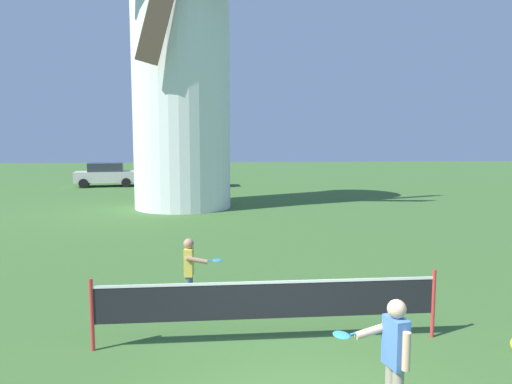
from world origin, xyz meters
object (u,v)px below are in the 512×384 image
object	(u,v)px
windmill	(181,49)
player_near	(393,353)
player_far	(190,268)
parked_car_cream	(106,174)
parked_car_red	(198,174)
tennis_net	(268,300)

from	to	relation	value
windmill	player_near	world-z (taller)	windmill
player_far	parked_car_cream	size ratio (longest dim) A/B	0.32
player_near	parked_car_red	xyz separation A→B (m)	(-2.85, 27.10, 0.02)
parked_car_cream	parked_car_red	xyz separation A→B (m)	(6.09, -0.53, 0.00)
windmill	parked_car_red	bearing A→B (deg)	87.50
tennis_net	player_near	size ratio (longest dim) A/B	3.82
player_near	parked_car_cream	xyz separation A→B (m)	(-8.94, 27.63, 0.02)
windmill	parked_car_red	xyz separation A→B (m)	(0.43, 9.87, -6.30)
tennis_net	parked_car_red	xyz separation A→B (m)	(-1.71, 24.95, 0.12)
player_far	parked_car_cream	xyz separation A→B (m)	(-6.54, 23.65, 0.08)
parked_car_red	tennis_net	bearing A→B (deg)	-86.09
player_near	player_far	size ratio (longest dim) A/B	1.08
player_near	parked_car_cream	size ratio (longest dim) A/B	0.34
windmill	tennis_net	xyz separation A→B (m)	(2.14, -15.08, -6.42)
windmill	player_near	distance (m)	18.63
windmill	tennis_net	bearing A→B (deg)	-81.93
tennis_net	player_far	bearing A→B (deg)	124.52
tennis_net	parked_car_red	size ratio (longest dim) A/B	1.34
tennis_net	player_far	size ratio (longest dim) A/B	4.12
player_near	parked_car_red	size ratio (longest dim) A/B	0.35
parked_car_red	player_far	bearing A→B (deg)	-88.89
windmill	parked_car_red	size ratio (longest dim) A/B	3.80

